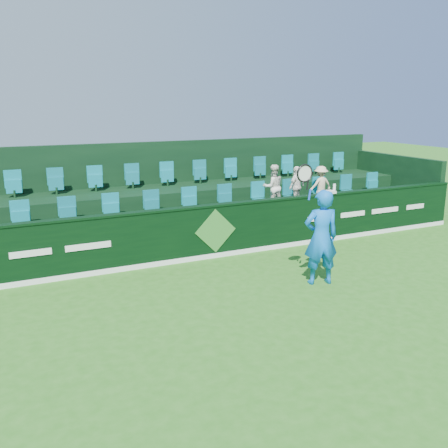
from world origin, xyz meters
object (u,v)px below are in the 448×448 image
tennis_player (321,237)px  spectator_middle (297,186)px  spectator_right (320,185)px  towel (326,192)px  spectator_left (273,187)px  drinks_bottle (334,188)px

tennis_player → spectator_middle: bearing=63.1°
spectator_right → towel: spectator_right is taller
spectator_middle → towel: (0.23, -1.12, -0.01)m
spectator_left → towel: 1.53m
drinks_bottle → spectator_middle: bearing=113.7°
towel → spectator_left: bearing=132.8°
drinks_bottle → spectator_right: bearing=72.0°
drinks_bottle → tennis_player: bearing=-132.0°
tennis_player → drinks_bottle: (2.42, 2.69, 0.44)m
spectator_middle → drinks_bottle: 1.23m
spectator_right → drinks_bottle: 1.18m
tennis_player → spectator_right: tennis_player is taller
spectator_middle → spectator_right: (0.86, 0.00, -0.02)m
spectator_right → towel: bearing=61.7°
spectator_left → spectator_middle: bearing=-172.8°
spectator_left → spectator_right: bearing=-172.8°
tennis_player → spectator_right: (2.79, 3.81, 0.34)m
tennis_player → spectator_middle: (1.93, 3.81, 0.36)m
tennis_player → spectator_right: bearing=53.8°
tennis_player → drinks_bottle: tennis_player is taller
spectator_left → spectator_middle: size_ratio=1.07×
tennis_player → spectator_left: size_ratio=2.07×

